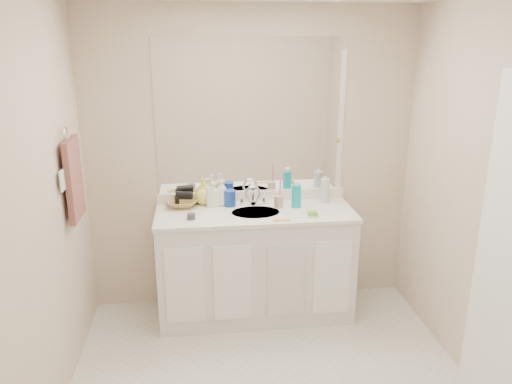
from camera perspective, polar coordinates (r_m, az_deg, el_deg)
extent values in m
cube|color=beige|center=(3.99, -0.55, 3.46)|extent=(2.60, 0.02, 2.40)
cube|color=beige|center=(1.64, 9.99, -19.34)|extent=(2.60, 0.02, 2.40)
cube|color=beige|center=(2.87, -24.28, -3.95)|extent=(0.02, 2.60, 2.40)
cube|color=beige|center=(3.22, 25.87, -1.86)|extent=(0.02, 2.60, 2.40)
cube|color=silver|center=(4.00, -0.09, -8.34)|extent=(1.50, 0.55, 0.85)
cube|color=white|center=(3.83, -0.09, -2.41)|extent=(1.52, 0.57, 0.03)
cube|color=white|center=(4.05, -0.52, -0.43)|extent=(1.52, 0.03, 0.08)
cylinder|color=beige|center=(3.81, -0.05, -2.47)|extent=(0.37, 0.37, 0.02)
cylinder|color=silver|center=(3.96, -0.36, -0.67)|extent=(0.02, 0.02, 0.11)
cube|color=white|center=(3.91, -0.56, 8.56)|extent=(1.48, 0.01, 1.20)
cylinder|color=navy|center=(3.93, -3.02, -0.70)|extent=(0.12, 0.12, 0.13)
cylinder|color=tan|center=(3.90, 2.61, -1.09)|extent=(0.09, 0.09, 0.09)
cylinder|color=#FF439E|center=(3.87, 2.78, 0.36)|extent=(0.01, 0.04, 0.19)
cylinder|color=#0E9FB1|center=(3.90, 4.62, -0.47)|extent=(0.08, 0.08, 0.18)
cylinder|color=silver|center=(4.04, 7.88, 0.17)|extent=(0.09, 0.09, 0.20)
cube|color=silver|center=(3.75, 6.46, -2.65)|extent=(0.09, 0.07, 0.01)
cube|color=#73C42F|center=(3.74, 6.47, -2.38)|extent=(0.07, 0.05, 0.02)
cube|color=orange|center=(3.64, 2.99, -3.24)|extent=(0.13, 0.03, 0.01)
cylinder|color=#39383F|center=(3.69, -7.42, -2.78)|extent=(0.07, 0.07, 0.04)
cylinder|color=white|center=(3.91, -5.36, -0.60)|extent=(0.06, 0.06, 0.16)
imported|color=white|center=(3.93, -3.91, -0.10)|extent=(0.08, 0.08, 0.20)
imported|color=#FDF5CF|center=(3.93, -4.99, -0.21)|extent=(0.10, 0.10, 0.20)
imported|color=#F7EF60|center=(3.98, -6.02, -0.11)|extent=(0.15, 0.15, 0.18)
imported|color=#9F8040|center=(3.96, -8.44, -1.23)|extent=(0.26, 0.26, 0.06)
cylinder|color=black|center=(3.94, -8.19, -0.39)|extent=(0.14, 0.09, 0.06)
torus|color=silver|center=(3.49, -20.92, 6.10)|extent=(0.01, 0.11, 0.11)
cube|color=brown|center=(3.55, -20.08, 1.38)|extent=(0.04, 0.32, 0.55)
cube|color=white|center=(3.35, -21.27, 1.23)|extent=(0.01, 0.08, 0.13)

